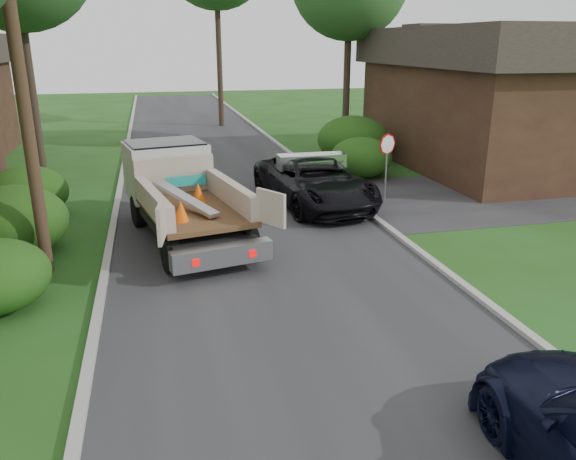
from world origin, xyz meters
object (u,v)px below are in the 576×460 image
Objects in this scene: stop_sign at (387,153)px; house_right at (505,96)px; flatbed_truck at (177,186)px; black_pickup at (314,181)px; utility_pole at (18,55)px.

stop_sign is 9.37m from house_right.
house_right is at bearing 11.59° from flatbed_truck.
black_pickup is at bearing -155.77° from house_right.
stop_sign is at bearing -147.34° from house_right.
utility_pole reaches higher than stop_sign.
house_right is 2.13× the size of black_pickup.
black_pickup is (8.16, 4.38, -4.33)m from utility_pole.
house_right is at bearing 16.62° from black_pickup.
utility_pole is 5.71m from flatbed_truck.
utility_pole reaches higher than flatbed_truck.
house_right is at bearing 32.66° from stop_sign.
stop_sign is 7.46m from flatbed_truck.
black_pickup is (-10.32, -4.64, -2.31)m from house_right.
utility_pole is 20.66m from house_right.
stop_sign is at bearing -15.70° from black_pickup.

